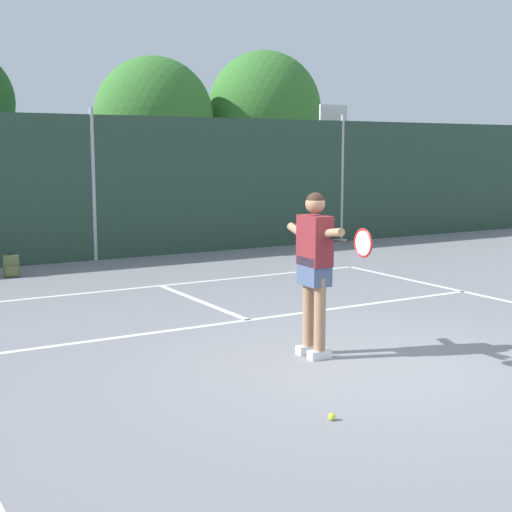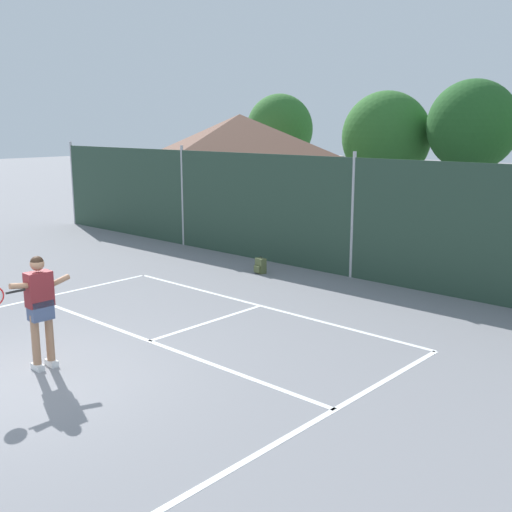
# 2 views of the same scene
# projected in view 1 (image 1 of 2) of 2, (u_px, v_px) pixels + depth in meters

# --- Properties ---
(ground_plane) EXTENTS (120.00, 120.00, 0.00)m
(ground_plane) POSITION_uv_depth(u_px,v_px,m) (362.00, 365.00, 7.99)
(ground_plane) COLOR gray
(court_markings) EXTENTS (8.30, 11.10, 0.01)m
(court_markings) POSITION_uv_depth(u_px,v_px,m) (327.00, 351.00, 8.54)
(court_markings) COLOR white
(court_markings) RESTS_ON ground
(chainlink_fence) EXTENTS (26.09, 0.09, 3.20)m
(chainlink_fence) POSITION_uv_depth(u_px,v_px,m) (93.00, 188.00, 15.45)
(chainlink_fence) COLOR #284233
(chainlink_fence) RESTS_ON ground
(basketball_hoop) EXTENTS (0.90, 0.67, 3.55)m
(basketball_hoop) POSITION_uv_depth(u_px,v_px,m) (332.00, 151.00, 20.28)
(basketball_hoop) COLOR #284CB2
(basketball_hoop) RESTS_ON ground
(treeline_backdrop) EXTENTS (24.05, 3.98, 6.07)m
(treeline_backdrop) POSITION_uv_depth(u_px,v_px,m) (67.00, 111.00, 24.28)
(treeline_backdrop) COLOR brown
(treeline_backdrop) RESTS_ON ground
(tennis_player) EXTENTS (0.27, 1.44, 1.85)m
(tennis_player) POSITION_uv_depth(u_px,v_px,m) (315.00, 259.00, 8.17)
(tennis_player) COLOR silver
(tennis_player) RESTS_ON ground
(tennis_ball) EXTENTS (0.07, 0.07, 0.07)m
(tennis_ball) POSITION_uv_depth(u_px,v_px,m) (332.00, 417.00, 6.35)
(tennis_ball) COLOR #CCE033
(tennis_ball) RESTS_ON ground
(backpack_olive) EXTENTS (0.31, 0.28, 0.46)m
(backpack_olive) POSITION_uv_depth(u_px,v_px,m) (11.00, 267.00, 13.56)
(backpack_olive) COLOR #566038
(backpack_olive) RESTS_ON ground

